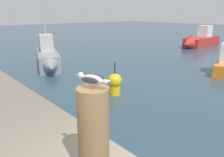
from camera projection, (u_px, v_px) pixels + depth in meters
mooring_post at (93, 131)px, 2.38m from camera, size 0.33×0.33×0.92m
seagull at (92, 79)px, 2.23m from camera, size 0.38×0.20×0.14m
boat_grey at (48, 57)px, 13.65m from camera, size 4.95×2.81×3.88m
boat_red at (199, 41)px, 22.19m from camera, size 2.03×6.27×2.13m
channel_buoy at (115, 83)px, 9.23m from camera, size 0.56×0.56×1.33m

